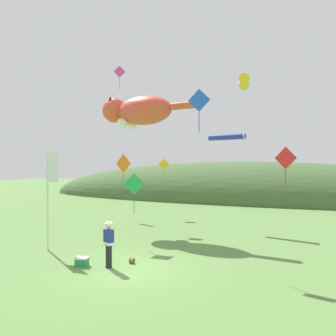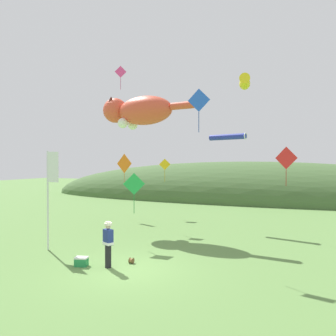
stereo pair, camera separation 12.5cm
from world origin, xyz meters
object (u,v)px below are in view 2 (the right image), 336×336
festival_attendant (108,243)px  kite_fish_windsock (245,83)px  festival_banner_pole (50,185)px  kite_diamond_blue (199,101)px  kite_diamond_orange (124,164)px  kite_diamond_green (134,184)px  kite_diamond_pink (121,72)px  kite_giant_cat (138,111)px  kite_tube_streamer (228,137)px  kite_spool (131,261)px  picnic_cooler (81,262)px  kite_diamond_gold (165,165)px  kite_diamond_red (286,158)px

festival_attendant → kite_fish_windsock: size_ratio=0.73×
festival_attendant → festival_banner_pole: 4.53m
kite_diamond_blue → kite_diamond_orange: size_ratio=0.82×
festival_banner_pole → kite_diamond_green: 3.89m
kite_diamond_green → kite_diamond_pink: (-5.15, 7.46, 7.94)m
kite_diamond_green → festival_banner_pole: bearing=-144.2°
kite_giant_cat → kite_fish_windsock: 6.80m
festival_attendant → kite_diamond_orange: 11.81m
kite_tube_streamer → kite_diamond_orange: 7.85m
festival_attendant → kite_tube_streamer: (2.52, 10.02, 4.75)m
festival_attendant → kite_spool: festival_attendant is taller
festival_attendant → picnic_cooler: 1.34m
kite_giant_cat → kite_tube_streamer: (5.06, 2.61, -1.56)m
kite_spool → kite_giant_cat: bearing=115.2°
kite_tube_streamer → kite_giant_cat: bearing=-152.7°
kite_giant_cat → kite_fish_windsock: size_ratio=2.83×
kite_diamond_green → kite_diamond_pink: bearing=124.6°
picnic_cooler → kite_diamond_pink: kite_diamond_pink is taller
festival_attendant → kite_diamond_gold: size_ratio=1.00×
kite_giant_cat → kite_diamond_orange: (-2.60, 2.77, -3.27)m
picnic_cooler → kite_diamond_orange: (-4.08, 10.44, 3.81)m
picnic_cooler → kite_tube_streamer: (3.58, 10.28, 5.52)m
kite_diamond_red → kite_diamond_gold: kite_diamond_red is taller
kite_spool → kite_giant_cat: kite_giant_cat is taller
kite_diamond_green → kite_tube_streamer: bearing=64.0°
festival_banner_pole → kite_diamond_green: (3.15, 2.27, -0.03)m
kite_diamond_gold → kite_diamond_orange: bearing=-139.2°
festival_attendant → kite_diamond_pink: size_ratio=0.99×
kite_diamond_red → kite_diamond_green: 8.44m
festival_attendant → kite_diamond_green: 4.05m
festival_banner_pole → kite_diamond_red: bearing=35.4°
picnic_cooler → kite_fish_windsock: size_ratio=0.23×
picnic_cooler → festival_banner_pole: size_ratio=0.12×
kite_tube_streamer → kite_diamond_red: 4.25m
kite_tube_streamer → festival_banner_pole: bearing=-125.7°
picnic_cooler → kite_diamond_blue: size_ratio=0.29×
kite_giant_cat → kite_diamond_gold: 5.86m
kite_diamond_red → kite_diamond_blue: bearing=-123.6°
kite_giant_cat → kite_diamond_blue: kite_giant_cat is taller
kite_diamond_blue → kite_diamond_gold: kite_diamond_blue is taller
festival_banner_pole → kite_diamond_gold: festival_banner_pole is taller
kite_giant_cat → kite_diamond_red: bearing=5.4°
kite_spool → kite_tube_streamer: 10.95m
picnic_cooler → kite_diamond_red: 11.84m
kite_tube_streamer → kite_diamond_green: size_ratio=1.28×
kite_giant_cat → kite_diamond_red: kite_giant_cat is taller
festival_banner_pole → kite_diamond_pink: (-2.00, 9.73, 7.92)m
kite_tube_streamer → kite_diamond_green: 7.83m
festival_attendant → kite_diamond_red: kite_diamond_red is taller
kite_diamond_orange → festival_banner_pole: bearing=-81.9°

